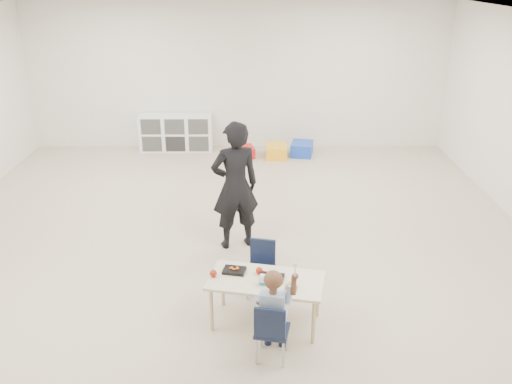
{
  "coord_description": "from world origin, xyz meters",
  "views": [
    {
      "loc": [
        0.28,
        -5.88,
        3.33
      ],
      "look_at": [
        0.32,
        0.07,
        0.85
      ],
      "focal_mm": 38.0,
      "sensor_mm": 36.0,
      "label": 1
    }
  ],
  "objects_px": {
    "chair_near": "(272,330)",
    "cubby_shelf": "(176,133)",
    "table": "(266,301)",
    "child": "(272,313)",
    "adult": "(235,186)"
  },
  "relations": [
    {
      "from": "chair_near",
      "to": "cubby_shelf",
      "type": "bearing_deg",
      "value": 116.88
    },
    {
      "from": "table",
      "to": "child",
      "type": "xyz_separation_m",
      "value": [
        0.04,
        -0.52,
        0.22
      ]
    },
    {
      "from": "chair_near",
      "to": "cubby_shelf",
      "type": "distance_m",
      "value": 6.36
    },
    {
      "from": "chair_near",
      "to": "adult",
      "type": "relative_size",
      "value": 0.37
    },
    {
      "from": "table",
      "to": "adult",
      "type": "bearing_deg",
      "value": 113.48
    },
    {
      "from": "table",
      "to": "chair_near",
      "type": "distance_m",
      "value": 0.52
    },
    {
      "from": "table",
      "to": "cubby_shelf",
      "type": "xyz_separation_m",
      "value": [
        -1.61,
        5.62,
        0.09
      ]
    },
    {
      "from": "chair_near",
      "to": "adult",
      "type": "height_order",
      "value": "adult"
    },
    {
      "from": "cubby_shelf",
      "to": "adult",
      "type": "xyz_separation_m",
      "value": [
        1.27,
        -3.96,
        0.47
      ]
    },
    {
      "from": "table",
      "to": "child",
      "type": "relative_size",
      "value": 1.25
    },
    {
      "from": "table",
      "to": "chair_near",
      "type": "bearing_deg",
      "value": -73.26
    },
    {
      "from": "chair_near",
      "to": "child",
      "type": "bearing_deg",
      "value": 0.0
    },
    {
      "from": "adult",
      "to": "cubby_shelf",
      "type": "bearing_deg",
      "value": -89.94
    },
    {
      "from": "table",
      "to": "adult",
      "type": "relative_size",
      "value": 0.73
    },
    {
      "from": "table",
      "to": "cubby_shelf",
      "type": "relative_size",
      "value": 0.86
    }
  ]
}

